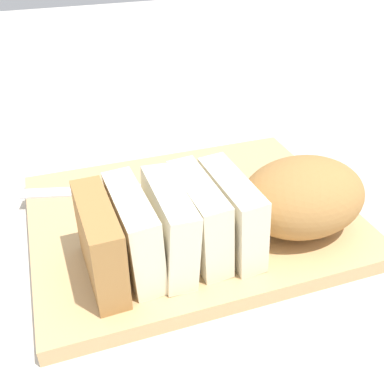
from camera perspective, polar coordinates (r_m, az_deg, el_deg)
name	(u,v)px	position (r m, az deg, el deg)	size (l,w,h in m)	color
ground_plane	(192,224)	(0.59, 0.00, -4.08)	(3.00, 3.00, 0.00)	beige
cutting_board	(192,218)	(0.58, 0.00, -3.30)	(0.40, 0.32, 0.02)	tan
bread_loaf	(238,211)	(0.50, 5.80, -2.39)	(0.33, 0.12, 0.09)	#A8753D
bread_knife	(156,184)	(0.62, -4.58, 1.07)	(0.24, 0.09, 0.02)	silver
crumb_near_knife	(200,199)	(0.59, 0.98, -0.94)	(0.01, 0.01, 0.01)	tan
crumb_near_loaf	(154,207)	(0.58, -4.82, -1.97)	(0.00, 0.00, 0.00)	tan
crumb_stray_left	(240,222)	(0.56, 6.14, -3.76)	(0.00, 0.00, 0.00)	tan
crumb_stray_right	(202,233)	(0.54, 1.25, -5.21)	(0.00, 0.00, 0.00)	tan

